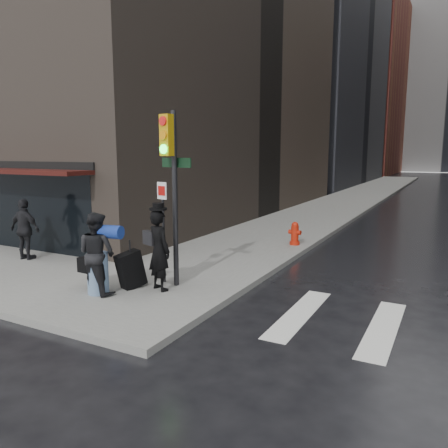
% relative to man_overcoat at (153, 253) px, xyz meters
% --- Properties ---
extents(ground, '(140.00, 140.00, 0.00)m').
position_rel_man_overcoat_xyz_m(ground, '(-0.23, -0.55, -0.99)').
color(ground, black).
rests_on(ground, ground).
extents(sidewalk_left, '(4.00, 50.00, 0.15)m').
position_rel_man_overcoat_xyz_m(sidewalk_left, '(-0.23, 26.45, -0.91)').
color(sidewalk_left, slate).
rests_on(sidewalk_left, ground).
extents(bldg_left_mid, '(22.00, 24.00, 34.00)m').
position_rel_man_overcoat_xyz_m(bldg_left_mid, '(-13.23, 37.45, 16.01)').
color(bldg_left_mid, slate).
rests_on(bldg_left_mid, ground).
extents(bldg_left_far, '(22.00, 20.00, 26.00)m').
position_rel_man_overcoat_xyz_m(bldg_left_far, '(-13.23, 61.45, 12.01)').
color(bldg_left_far, brown).
rests_on(bldg_left_far, ground).
extents(man_overcoat, '(1.31, 0.90, 2.00)m').
position_rel_man_overcoat_xyz_m(man_overcoat, '(0.00, 0.00, 0.00)').
color(man_overcoat, black).
rests_on(man_overcoat, ground).
extents(man_jeans, '(1.28, 0.71, 1.80)m').
position_rel_man_overcoat_xyz_m(man_jeans, '(-0.91, -0.79, 0.06)').
color(man_jeans, black).
rests_on(man_jeans, ground).
extents(man_greycoat, '(1.06, 0.51, 1.75)m').
position_rel_man_overcoat_xyz_m(man_greycoat, '(-4.94, 0.55, 0.04)').
color(man_greycoat, black).
rests_on(man_greycoat, ground).
extents(traffic_light, '(0.98, 0.53, 3.96)m').
position_rel_man_overcoat_xyz_m(traffic_light, '(0.21, 0.42, 1.72)').
color(traffic_light, black).
rests_on(traffic_light, ground).
extents(fire_hydrant, '(0.44, 0.34, 0.77)m').
position_rel_man_overcoat_xyz_m(fire_hydrant, '(1.24, 6.10, -0.49)').
color(fire_hydrant, '#AC1C0A').
rests_on(fire_hydrant, ground).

